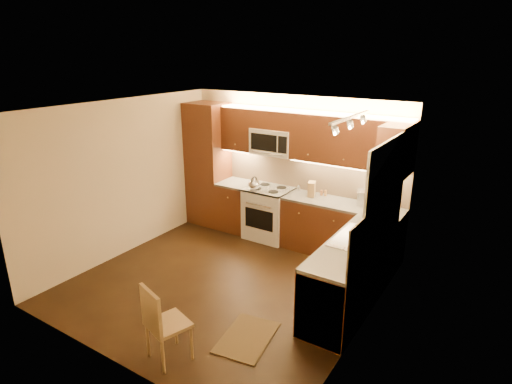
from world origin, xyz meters
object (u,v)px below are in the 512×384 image
Objects in this scene: knife_block at (312,189)px; dining_chair at (168,322)px; stove at (269,213)px; toaster_oven at (369,198)px; microwave at (274,142)px; kettle at (254,183)px; soap_bottle at (392,216)px; sink at (358,233)px.

dining_chair is at bearing -108.66° from knife_block.
stove is 1.80m from toaster_oven.
toaster_oven is 1.52× the size of knife_block.
kettle is at bearing -117.42° from microwave.
soap_bottle is at bearing -8.63° from stove.
dining_chair is at bearing -78.00° from microwave.
soap_bottle is at bearing 81.32° from dining_chair.
soap_bottle is at bearing -33.81° from knife_block.
soap_bottle is (0.50, -0.53, -0.02)m from toaster_oven.
toaster_oven is 3.67m from dining_chair.
toaster_oven is (1.71, 0.06, -0.71)m from microwave.
soap_bottle is at bearing -12.02° from microwave.
sink is 1.35m from toaster_oven.
sink is at bearing -62.25° from knife_block.
kettle is at bearing 157.15° from sink.
sink reaches higher than stove.
kettle is 1.93m from toaster_oven.
toaster_oven is 1.94× the size of soap_bottle.
sink is 4.49× the size of soap_bottle.
soap_bottle reaches higher than dining_chair.
kettle is 0.26× the size of dining_chair.
stove is 1.02× the size of dining_chair.
knife_block is at bearing 158.00° from soap_bottle.
microwave reaches higher than kettle.
kettle reaches higher than toaster_oven.
microwave is 3.11× the size of knife_block.
stove is at bearing -90.00° from microwave.
microwave reaches higher than sink.
knife_block is (0.77, 0.07, 0.56)m from stove.
kettle is 0.99m from knife_block.
dining_chair is at bearing -65.09° from kettle.
kettle reaches higher than stove.
stove is 2.48× the size of toaster_oven.
sink is 0.95× the size of dining_chair.
sink is (2.00, -1.26, -0.74)m from microwave.
toaster_oven is (1.88, 0.40, -0.03)m from kettle.
dining_chair is at bearing -120.31° from sink.
dining_chair is (0.73, -3.43, -1.27)m from microwave.
sink is 3.52× the size of knife_block.
microwave is at bearing 147.79° from sink.
toaster_oven is 0.73m from soap_bottle.
sink is at bearing -29.36° from stove.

